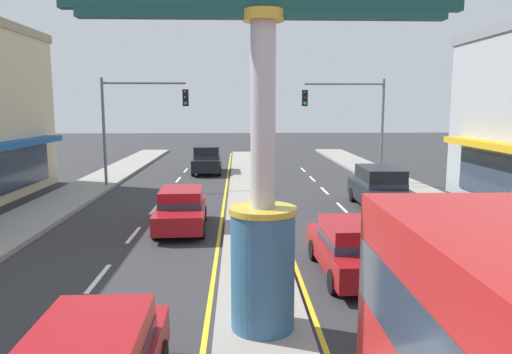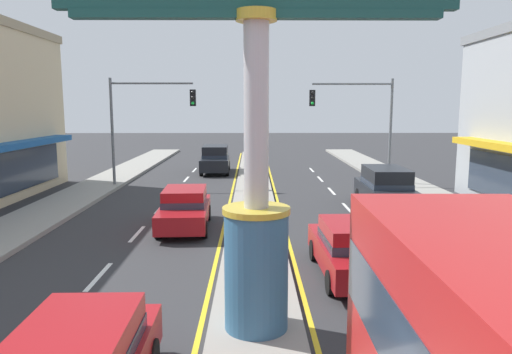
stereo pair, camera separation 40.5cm
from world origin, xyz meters
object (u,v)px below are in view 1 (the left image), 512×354
(suv_near_left_lane, at_px, (379,187))
(suv_near_right_lane, at_px, (207,159))
(district_sign, at_px, (263,134))
(sedan_far_right_lane, at_px, (181,209))
(traffic_light_left_side, at_px, (135,113))
(traffic_light_right_side, at_px, (353,113))
(sedan_kerb_right, at_px, (353,247))

(suv_near_left_lane, bearing_deg, suv_near_right_lane, 125.76)
(district_sign, distance_m, sedan_far_right_lane, 9.54)
(traffic_light_left_side, height_order, suv_near_left_lane, traffic_light_left_side)
(traffic_light_left_side, distance_m, sedan_far_right_lane, 10.53)
(district_sign, height_order, traffic_light_right_side, district_sign)
(suv_near_right_lane, xyz_separation_m, sedan_kerb_right, (5.30, -20.59, -0.20))
(suv_near_left_lane, bearing_deg, traffic_light_left_side, 154.33)
(traffic_light_left_side, relative_size, suv_near_right_lane, 1.34)
(traffic_light_left_side, bearing_deg, traffic_light_right_side, 3.08)
(traffic_light_right_side, height_order, suv_near_right_lane, traffic_light_right_side)
(suv_near_left_lane, bearing_deg, sedan_far_right_lane, -158.26)
(sedan_far_right_lane, bearing_deg, traffic_light_right_side, 48.25)
(district_sign, relative_size, traffic_light_right_side, 1.28)
(sedan_kerb_right, bearing_deg, traffic_light_left_side, 121.47)
(sedan_kerb_right, bearing_deg, suv_near_left_lane, 69.15)
(traffic_light_right_side, bearing_deg, sedan_kerb_right, -103.28)
(suv_near_right_lane, distance_m, suv_near_left_lane, 14.70)
(sedan_kerb_right, bearing_deg, sedan_far_right_lane, 135.37)
(traffic_light_left_side, xyz_separation_m, sedan_kerb_right, (8.88, -14.51, -3.46))
(suv_near_right_lane, distance_m, sedan_kerb_right, 21.26)
(district_sign, xyz_separation_m, sedan_far_right_lane, (-2.65, 8.55, -3.31))
(sedan_far_right_lane, bearing_deg, sedan_kerb_right, -44.63)
(suv_near_right_lane, relative_size, suv_near_left_lane, 1.00)
(traffic_light_left_side, bearing_deg, suv_near_right_lane, 59.48)
(suv_near_right_lane, height_order, suv_near_left_lane, same)
(traffic_light_left_side, bearing_deg, district_sign, -70.73)
(suv_near_left_lane, distance_m, sedan_kerb_right, 9.27)
(traffic_light_left_side, distance_m, suv_near_right_lane, 7.77)
(traffic_light_right_side, distance_m, sedan_far_right_lane, 13.78)
(traffic_light_left_side, bearing_deg, suv_near_left_lane, -25.67)
(traffic_light_right_side, distance_m, sedan_kerb_right, 15.98)
(traffic_light_left_side, xyz_separation_m, suv_near_left_lane, (12.18, -5.85, -3.26))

